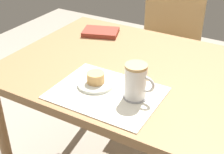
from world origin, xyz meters
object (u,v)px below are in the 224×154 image
Objects in this scene: pastry_plate at (96,83)px; pastry at (96,78)px; wooden_chair at (166,51)px; coffee_mug at (136,81)px; small_book at (101,32)px; dining_table at (129,83)px.

pastry is at bearing 0.00° from pastry_plate.
wooden_chair is 0.96m from pastry_plate.
pastry_plate is at bearing 88.17° from wooden_chair.
pastry is 0.17m from coffee_mug.
pastry_plate is 1.11× the size of coffee_mug.
small_book is (-0.25, 0.44, 0.00)m from pastry_plate.
coffee_mug is at bearing -65.77° from small_book.
coffee_mug is 0.61m from small_book.
wooden_chair is at bearing 48.30° from small_book.
coffee_mug is at bearing 98.44° from wooden_chair.
coffee_mug is 0.71× the size of small_book.
coffee_mug reaches higher than pastry_plate.
pastry_plate is (0.05, -0.92, 0.26)m from wooden_chair.
pastry_plate is 0.03m from pastry.
wooden_chair is 0.58m from small_book.
dining_table is 15.38× the size of pastry.
coffee_mug is at bearing -0.15° from pastry.
dining_table is at bearing 92.02° from wooden_chair.
wooden_chair is 0.97m from pastry.
dining_table is at bearing 80.10° from pastry_plate.
wooden_chair reaches higher than small_book.
dining_table is 0.24m from pastry.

